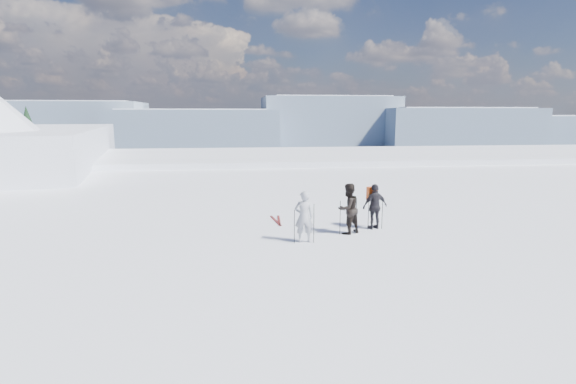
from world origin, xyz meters
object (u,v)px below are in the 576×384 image
at_px(skier_dark, 348,209).
at_px(skis_loose, 277,221).
at_px(skier_grey, 304,217).
at_px(skier_pack, 375,207).

distance_m(skier_dark, skis_loose, 3.31).
bearing_deg(skier_dark, skis_loose, -73.86).
xyz_separation_m(skier_grey, skis_loose, (-0.57, 3.08, -0.85)).
relative_size(skier_pack, skis_loose, 0.99).
distance_m(skier_grey, skis_loose, 3.25).
xyz_separation_m(skier_grey, skier_dark, (1.73, 0.87, 0.04)).
distance_m(skier_pack, skis_loose, 3.93).
height_order(skier_dark, skier_pack, skier_dark).
bearing_deg(skier_pack, skier_grey, 12.83).
height_order(skier_grey, skis_loose, skier_grey).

